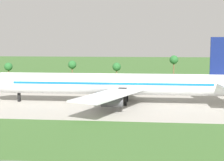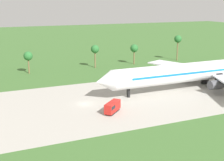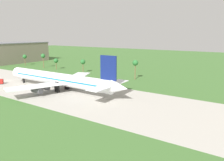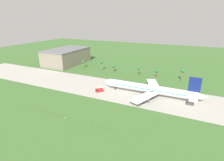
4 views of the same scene
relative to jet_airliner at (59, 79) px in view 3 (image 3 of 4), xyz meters
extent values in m
plane|color=#3D662D|center=(-44.28, -0.76, -5.74)|extent=(600.00, 600.00, 0.00)
cube|color=#A8A399|center=(-44.28, -0.76, -5.73)|extent=(320.00, 44.00, 0.02)
cylinder|color=white|center=(-1.71, 0.00, 0.05)|extent=(67.64, 6.20, 6.20)
cone|color=white|center=(-38.00, 0.00, 0.05)|extent=(4.96, 6.08, 6.08)
cone|color=white|center=(35.99, 0.00, 0.52)|extent=(7.75, 5.89, 5.89)
cube|color=#146BB7|center=(-1.71, 0.00, 0.52)|extent=(57.49, 6.32, 0.62)
cube|color=navy|center=(30.25, 0.00, 8.42)|extent=(8.06, 0.50, 10.54)
cube|color=white|center=(30.56, 0.00, 0.98)|extent=(5.58, 24.80, 0.30)
cube|color=white|center=(-0.75, -13.38, -1.03)|extent=(17.49, 27.82, 0.44)
cube|color=white|center=(-0.75, 13.38, -1.03)|extent=(17.49, 27.82, 0.44)
cylinder|color=#4C4C51|center=(-2.76, -7.44, -2.83)|extent=(5.58, 2.79, 2.79)
cylinder|color=#4C4C51|center=(-0.25, -13.64, -2.83)|extent=(5.58, 2.79, 2.79)
cylinder|color=#4C4C51|center=(-2.76, 7.44, -2.83)|extent=(5.58, 2.79, 2.79)
cylinder|color=#4C4C51|center=(-0.25, 13.64, -2.83)|extent=(5.58, 2.79, 2.79)
cube|color=black|center=(-30.11, 0.00, -3.16)|extent=(0.70, 0.90, 5.17)
cube|color=black|center=(1.68, -3.41, -3.16)|extent=(2.40, 1.20, 5.17)
cube|color=black|center=(1.68, 3.41, -3.16)|extent=(2.40, 1.20, 5.17)
cube|color=slate|center=(-125.15, 54.94, 3.76)|extent=(36.00, 60.00, 19.01)
cube|color=slate|center=(-125.15, 54.94, 13.67)|extent=(36.72, 61.20, 0.80)
cylinder|color=brown|center=(-93.04, 45.29, -2.00)|extent=(0.56, 0.56, 7.48)
sphere|color=#28662D|center=(-93.04, 45.29, 2.34)|extent=(3.60, 3.60, 3.60)
cylinder|color=brown|center=(-52.21, 45.29, -2.47)|extent=(0.56, 0.56, 6.55)
sphere|color=#28662D|center=(-52.21, 45.29, 1.40)|extent=(3.60, 3.60, 3.60)
cylinder|color=brown|center=(-67.67, 45.29, -0.97)|extent=(0.56, 0.56, 9.55)
sphere|color=#28662D|center=(-67.67, 45.29, 4.41)|extent=(3.60, 3.60, 3.60)
cylinder|color=brown|center=(-23.66, 45.29, -1.94)|extent=(0.56, 0.56, 7.61)
sphere|color=#28662D|center=(-23.66, 45.29, 2.47)|extent=(3.60, 3.60, 3.60)
cylinder|color=brown|center=(19.52, 45.29, -0.75)|extent=(0.56, 0.56, 10.00)
sphere|color=#28662D|center=(19.52, 45.29, 4.85)|extent=(3.60, 3.60, 3.60)
cylinder|color=brown|center=(-4.43, 45.29, -2.32)|extent=(0.56, 0.56, 6.85)
sphere|color=#28662D|center=(-4.43, 45.29, 1.71)|extent=(3.60, 3.60, 3.60)
camera|label=1|loc=(8.64, -99.32, 12.56)|focal=55.00mm
camera|label=2|loc=(-71.07, -80.69, 22.32)|focal=50.00mm
camera|label=3|loc=(82.26, -75.50, 22.66)|focal=35.00mm
camera|label=4|loc=(26.16, -126.42, 51.81)|focal=28.00mm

